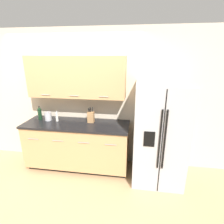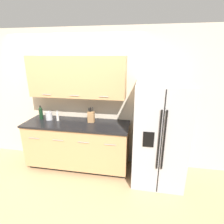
{
  "view_description": "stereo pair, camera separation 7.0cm",
  "coord_description": "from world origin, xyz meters",
  "px_view_note": "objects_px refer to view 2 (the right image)",
  "views": [
    {
      "loc": [
        1.21,
        -2.02,
        2.13
      ],
      "look_at": [
        0.78,
        0.84,
        1.18
      ],
      "focal_mm": 28.0,
      "sensor_mm": 36.0,
      "label": 1
    },
    {
      "loc": [
        1.28,
        -2.01,
        2.13
      ],
      "look_at": [
        0.78,
        0.84,
        1.18
      ],
      "focal_mm": 28.0,
      "sensor_mm": 36.0,
      "label": 2
    }
  ],
  "objects_px": {
    "refrigerator": "(159,134)",
    "wine_bottle": "(41,113)",
    "knife_block": "(91,116)",
    "soap_dispenser": "(58,116)",
    "steel_canister": "(49,116)"
  },
  "relations": [
    {
      "from": "refrigerator",
      "to": "wine_bottle",
      "type": "height_order",
      "value": "refrigerator"
    },
    {
      "from": "knife_block",
      "to": "soap_dispenser",
      "type": "height_order",
      "value": "knife_block"
    },
    {
      "from": "wine_bottle",
      "to": "knife_block",
      "type": "bearing_deg",
      "value": 0.27
    },
    {
      "from": "refrigerator",
      "to": "wine_bottle",
      "type": "distance_m",
      "value": 2.26
    },
    {
      "from": "steel_canister",
      "to": "refrigerator",
      "type": "bearing_deg",
      "value": -4.34
    },
    {
      "from": "refrigerator",
      "to": "wine_bottle",
      "type": "relative_size",
      "value": 6.37
    },
    {
      "from": "refrigerator",
      "to": "steel_canister",
      "type": "distance_m",
      "value": 2.08
    },
    {
      "from": "wine_bottle",
      "to": "soap_dispenser",
      "type": "height_order",
      "value": "wine_bottle"
    },
    {
      "from": "steel_canister",
      "to": "wine_bottle",
      "type": "bearing_deg",
      "value": 175.67
    },
    {
      "from": "refrigerator",
      "to": "soap_dispenser",
      "type": "distance_m",
      "value": 1.89
    },
    {
      "from": "knife_block",
      "to": "soap_dispenser",
      "type": "xyz_separation_m",
      "value": [
        -0.65,
        -0.04,
        -0.03
      ]
    },
    {
      "from": "refrigerator",
      "to": "steel_canister",
      "type": "bearing_deg",
      "value": 175.66
    },
    {
      "from": "refrigerator",
      "to": "knife_block",
      "type": "distance_m",
      "value": 1.26
    },
    {
      "from": "refrigerator",
      "to": "soap_dispenser",
      "type": "height_order",
      "value": "refrigerator"
    },
    {
      "from": "refrigerator",
      "to": "knife_block",
      "type": "xyz_separation_m",
      "value": [
        -1.23,
        0.18,
        0.18
      ]
    }
  ]
}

